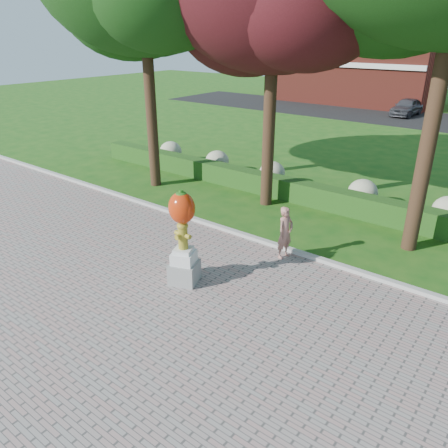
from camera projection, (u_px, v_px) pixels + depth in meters
name	position (u px, v px, depth m)	size (l,w,h in m)	color
ground	(205.00, 286.00, 11.36)	(100.00, 100.00, 0.00)	#185014
walkway	(73.00, 372.00, 8.46)	(40.00, 14.00, 0.04)	gray
curb	(268.00, 243.00, 13.50)	(40.00, 0.18, 0.15)	#ADADA5
lawn_hedge	(326.00, 198.00, 16.26)	(24.00, 0.70, 0.80)	#1E3F12
hydrangea_row	(352.00, 190.00, 16.60)	(20.10, 1.10, 0.99)	tan
building_left	(359.00, 62.00, 40.12)	(14.00, 8.00, 7.00)	maroon
hydrant_sculpture	(183.00, 235.00, 10.96)	(0.89, 0.89, 2.55)	gray
woman	(285.00, 233.00, 12.45)	(0.57, 0.37, 1.55)	#A66C5E
parked_car	(407.00, 107.00, 34.09)	(1.57, 3.90, 1.33)	#404248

